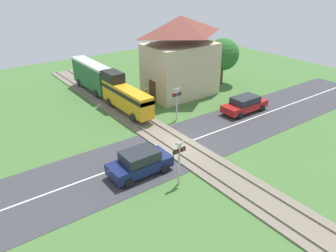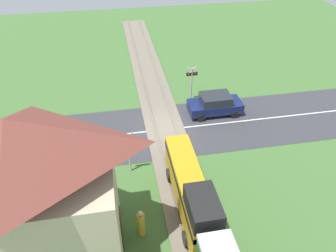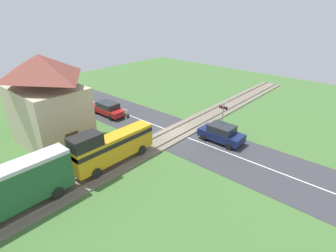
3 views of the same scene
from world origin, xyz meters
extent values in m
plane|color=#426B33|center=(0.00, 0.00, 0.00)|extent=(60.00, 60.00, 0.00)
cube|color=#38383D|center=(0.00, 0.00, 0.01)|extent=(48.00, 6.40, 0.02)
cube|color=silver|center=(0.00, 0.00, 0.02)|extent=(48.00, 0.12, 0.00)
cube|color=#756B5B|center=(0.00, 0.00, 0.06)|extent=(2.80, 48.00, 0.12)
cube|color=slate|center=(-0.72, 0.00, 0.18)|extent=(0.10, 48.00, 0.12)
cube|color=slate|center=(0.72, 0.00, 0.18)|extent=(0.10, 48.00, 0.12)
cube|color=gold|center=(0.00, 7.39, 1.57)|extent=(1.35, 6.88, 1.90)
cube|color=black|center=(0.00, 7.39, 2.09)|extent=(1.37, 6.88, 0.36)
cube|color=black|center=(0.00, 9.73, 2.97)|extent=(1.35, 2.20, 0.90)
cylinder|color=black|center=(-0.72, 5.19, 0.62)|extent=(0.14, 0.76, 0.76)
cylinder|color=black|center=(0.72, 5.19, 0.62)|extent=(0.14, 0.76, 0.76)
cylinder|color=black|center=(-0.72, 9.59, 0.62)|extent=(0.14, 0.76, 0.76)
cylinder|color=black|center=(0.72, 9.59, 0.62)|extent=(0.14, 0.76, 0.76)
cube|color=#235B33|center=(0.00, 14.66, 1.82)|extent=(1.35, 6.86, 2.40)
cube|color=#BCBCC1|center=(0.00, 14.66, 3.14)|extent=(1.41, 6.86, 0.24)
cylinder|color=black|center=(-0.72, 12.47, 0.62)|extent=(0.14, 0.76, 0.76)
cylinder|color=black|center=(0.72, 12.47, 0.62)|extent=(0.14, 0.76, 0.76)
cube|color=#141E4C|center=(-4.16, -1.44, 0.65)|extent=(4.08, 1.82, 0.70)
cube|color=#23282D|center=(-4.16, -1.44, 1.32)|extent=(2.24, 1.67, 0.63)
cylinder|color=black|center=(-2.83, -0.53, 0.30)|extent=(0.60, 0.18, 0.60)
cylinder|color=black|center=(-2.83, -2.35, 0.30)|extent=(0.60, 0.18, 0.60)
cylinder|color=black|center=(-5.48, -0.53, 0.30)|extent=(0.60, 0.18, 0.60)
cylinder|color=black|center=(-5.48, -2.35, 0.30)|extent=(0.60, 0.18, 0.60)
cube|color=#A81919|center=(8.90, 1.44, 0.61)|extent=(4.58, 1.72, 0.62)
cube|color=#23282D|center=(8.90, 1.44, 1.21)|extent=(2.52, 1.58, 0.57)
cylinder|color=black|center=(7.42, 0.58, 0.30)|extent=(0.60, 0.18, 0.60)
cylinder|color=black|center=(7.42, 2.30, 0.30)|extent=(0.60, 0.18, 0.60)
cylinder|color=black|center=(10.39, 0.58, 0.30)|extent=(0.60, 0.18, 0.60)
cylinder|color=black|center=(10.39, 2.30, 0.30)|extent=(0.60, 0.18, 0.60)
cylinder|color=#B7B7B7|center=(-2.84, -3.78, 1.43)|extent=(0.12, 0.12, 2.86)
cube|color=black|center=(-2.84, -3.78, 2.35)|extent=(0.90, 0.08, 0.28)
sphere|color=red|center=(-3.11, -3.78, 2.35)|extent=(0.18, 0.18, 0.18)
sphere|color=red|center=(-2.57, -3.78, 2.35)|extent=(0.18, 0.18, 0.18)
cube|color=silver|center=(-2.84, -3.78, 2.61)|extent=(0.72, 0.04, 0.72)
cube|color=silver|center=(-2.84, -3.78, 2.61)|extent=(0.72, 0.04, 0.72)
cylinder|color=#B7B7B7|center=(2.84, 3.78, 1.43)|extent=(0.12, 0.12, 2.86)
cube|color=black|center=(2.84, 3.78, 2.35)|extent=(0.90, 0.08, 0.28)
sphere|color=red|center=(3.11, 3.78, 2.35)|extent=(0.18, 0.18, 0.18)
sphere|color=red|center=(2.57, 3.78, 2.35)|extent=(0.18, 0.18, 0.18)
cube|color=silver|center=(2.84, 3.78, 2.61)|extent=(0.72, 0.04, 0.72)
cube|color=silver|center=(2.84, 3.78, 2.61)|extent=(0.72, 0.04, 0.72)
cube|color=#C6B793|center=(7.13, 8.78, 2.64)|extent=(6.86, 4.74, 5.28)
pyramid|color=brown|center=(7.13, 8.78, 7.04)|extent=(7.41, 5.12, 1.76)
cube|color=#472D1E|center=(3.68, 8.78, 1.05)|extent=(0.06, 1.10, 2.10)
cylinder|color=gold|center=(2.71, 8.45, 0.71)|extent=(0.42, 0.42, 1.42)
sphere|color=beige|center=(2.71, 8.45, 1.55)|extent=(0.26, 0.26, 0.26)
cylinder|color=brown|center=(13.06, 8.62, 0.96)|extent=(0.28, 0.28, 1.92)
sphere|color=#286628|center=(13.06, 8.62, 3.41)|extent=(3.51, 3.51, 3.51)
camera|label=1|loc=(-13.22, -16.75, 11.91)|focal=35.00mm
camera|label=2|loc=(3.24, 18.77, 14.34)|focal=35.00mm
camera|label=3|loc=(-14.68, 17.80, 11.38)|focal=28.00mm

